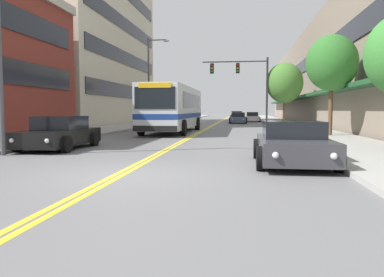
{
  "coord_description": "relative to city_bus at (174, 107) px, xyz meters",
  "views": [
    {
      "loc": [
        2.97,
        -8.74,
        1.59
      ],
      "look_at": [
        -0.48,
        16.94,
        -0.41
      ],
      "focal_mm": 35.0,
      "sensor_mm": 36.0,
      "label": 1
    }
  ],
  "objects": [
    {
      "name": "ground_plane",
      "position": [
        1.88,
        19.31,
        -1.78
      ],
      "size": [
        240.0,
        240.0,
        0.0
      ],
      "primitive_type": "plane",
      "color": "slate"
    },
    {
      "name": "sidewalk_left",
      "position": [
        -5.58,
        19.31,
        -1.71
      ],
      "size": [
        3.93,
        106.0,
        0.14
      ],
      "color": "#9E9B96",
      "rests_on": "ground_plane"
    },
    {
      "name": "sidewalk_right",
      "position": [
        9.35,
        19.31,
        -1.71
      ],
      "size": [
        3.93,
        106.0,
        0.14
      ],
      "color": "#9E9B96",
      "rests_on": "ground_plane"
    },
    {
      "name": "centre_line",
      "position": [
        1.88,
        19.31,
        -1.78
      ],
      "size": [
        0.34,
        106.0,
        0.01
      ],
      "color": "yellow",
      "rests_on": "ground_plane"
    },
    {
      "name": "office_tower_left",
      "position": [
        -13.79,
        13.85,
        10.78
      ],
      "size": [
        12.08,
        24.4,
        25.11
      ],
      "color": "beige",
      "rests_on": "ground_plane"
    },
    {
      "name": "storefront_row_right",
      "position": [
        15.55,
        19.31,
        3.4
      ],
      "size": [
        9.1,
        68.0,
        10.37
      ],
      "color": "gray",
      "rests_on": "ground_plane"
    },
    {
      "name": "city_bus",
      "position": [
        0.0,
        0.0,
        0.0
      ],
      "size": [
        2.94,
        11.73,
        3.15
      ],
      "color": "silver",
      "rests_on": "ground_plane"
    },
    {
      "name": "car_black_parked_left_near",
      "position": [
        -2.54,
        -12.09,
        -1.17
      ],
      "size": [
        2.17,
        4.38,
        1.33
      ],
      "color": "black",
      "rests_on": "ground_plane"
    },
    {
      "name": "car_charcoal_parked_left_far",
      "position": [
        -2.4,
        15.58,
        -1.22
      ],
      "size": [
        2.15,
        4.56,
        1.15
      ],
      "color": "#232328",
      "rests_on": "ground_plane"
    },
    {
      "name": "car_dark_grey_parked_right_foreground",
      "position": [
        6.32,
        -15.32,
        -1.19
      ],
      "size": [
        2.18,
        4.14,
        1.26
      ],
      "color": "#38383D",
      "rests_on": "ground_plane"
    },
    {
      "name": "car_white_parked_right_mid",
      "position": [
        6.17,
        24.0,
        -1.19
      ],
      "size": [
        1.98,
        4.88,
        1.28
      ],
      "color": "white",
      "rests_on": "ground_plane"
    },
    {
      "name": "car_navy_moving_lead",
      "position": [
        4.0,
        32.52,
        -1.16
      ],
      "size": [
        2.11,
        4.84,
        1.36
      ],
      "color": "#19234C",
      "rests_on": "ground_plane"
    },
    {
      "name": "car_slate_blue_moving_second",
      "position": [
        4.38,
        18.16,
        -1.18
      ],
      "size": [
        2.05,
        4.9,
        1.27
      ],
      "color": "#475675",
      "rests_on": "ground_plane"
    },
    {
      "name": "traffic_signal_mast",
      "position": [
        5.02,
        8.66,
        2.76
      ],
      "size": [
        6.06,
        0.38,
        6.36
      ],
      "color": "#47474C",
      "rests_on": "ground_plane"
    },
    {
      "name": "street_lamp_left_far",
      "position": [
        -3.16,
        6.24,
        2.85
      ],
      "size": [
        1.98,
        0.28,
        7.85
      ],
      "color": "#47474C",
      "rests_on": "ground_plane"
    },
    {
      "name": "street_tree_right_mid",
      "position": [
        9.82,
        -4.3,
        2.42
      ],
      "size": [
        2.85,
        2.85,
        5.64
      ],
      "color": "brown",
      "rests_on": "sidewalk_right"
    },
    {
      "name": "street_tree_right_far",
      "position": [
        8.7,
        9.28,
        2.28
      ],
      "size": [
        3.38,
        3.38,
        5.78
      ],
      "color": "brown",
      "rests_on": "sidewalk_right"
    },
    {
      "name": "fire_hydrant",
      "position": [
        7.83,
        -11.65,
        -1.24
      ],
      "size": [
        0.32,
        0.24,
        0.8
      ],
      "color": "#B7B7BC",
      "rests_on": "sidewalk_right"
    }
  ]
}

